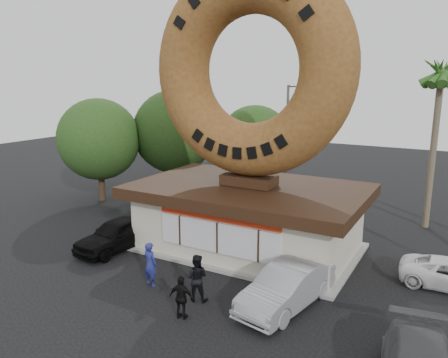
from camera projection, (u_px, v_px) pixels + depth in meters
name	position (u px, v px, depth m)	size (l,w,h in m)	color
ground	(180.00, 298.00, 17.07)	(90.00, 90.00, 0.00)	black
donut_shop	(248.00, 215.00, 21.76)	(11.20, 7.20, 3.80)	beige
giant_donut	(250.00, 70.00, 20.20)	(9.98, 9.98, 2.54)	brown
tree_west	(174.00, 132.00, 31.62)	(6.00, 6.00, 7.65)	#473321
tree_mid	(255.00, 142.00, 30.82)	(5.20, 5.20, 6.63)	#473321
tree_far	(99.00, 139.00, 29.98)	(5.60, 5.60, 7.14)	#473321
palm_near	(441.00, 78.00, 23.47)	(2.60, 2.60, 9.75)	#726651
street_lamp	(289.00, 136.00, 30.53)	(2.11, 0.20, 8.00)	#59595E
person_left	(150.00, 264.00, 17.96)	(0.69, 0.45, 1.89)	navy
person_center	(196.00, 278.00, 16.74)	(0.91, 0.71, 1.87)	black
person_right	(182.00, 298.00, 15.48)	(0.95, 0.39, 1.61)	black
car_black	(117.00, 234.00, 21.90)	(1.85, 4.61, 1.57)	black
car_silver	(287.00, 287.00, 16.32)	(1.66, 4.75, 1.56)	#9A9B9F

